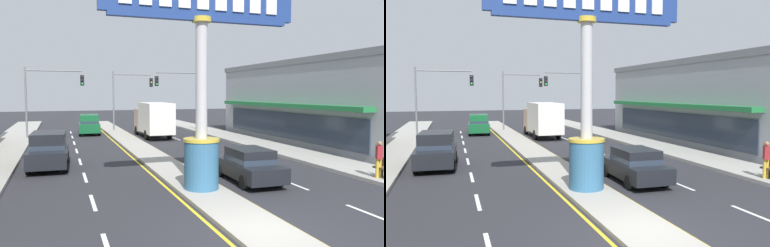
% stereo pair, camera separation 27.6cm
% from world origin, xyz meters
% --- Properties ---
extents(ground_plane, '(160.00, 160.00, 0.00)m').
position_xyz_m(ground_plane, '(0.00, 0.00, 0.00)').
color(ground_plane, '#28282D').
extents(median_strip, '(1.94, 52.00, 0.14)m').
position_xyz_m(median_strip, '(0.00, 18.00, 0.07)').
color(median_strip, '#A39E93').
rests_on(median_strip, ground).
extents(sidewalk_right, '(2.92, 60.00, 0.18)m').
position_xyz_m(sidewalk_right, '(9.03, 16.00, 0.09)').
color(sidewalk_right, '#9E9B93').
rests_on(sidewalk_right, ground).
extents(lane_markings, '(8.68, 52.00, 0.01)m').
position_xyz_m(lane_markings, '(-0.00, 16.65, 0.00)').
color(lane_markings, silver).
rests_on(lane_markings, ground).
extents(district_sign, '(7.95, 1.47, 8.15)m').
position_xyz_m(district_sign, '(0.00, 4.91, 4.06)').
color(district_sign, '#33668C').
rests_on(district_sign, median_strip).
extents(storefront_right, '(9.14, 22.24, 6.53)m').
position_xyz_m(storefront_right, '(15.27, 16.54, 3.27)').
color(storefront_right, '#999EA3').
rests_on(storefront_right, ground).
extents(traffic_light_left_side, '(4.86, 0.46, 6.20)m').
position_xyz_m(traffic_light_left_side, '(-6.21, 25.94, 4.25)').
color(traffic_light_left_side, slate).
rests_on(traffic_light_left_side, ground).
extents(traffic_light_right_side, '(4.86, 0.46, 6.20)m').
position_xyz_m(traffic_light_right_side, '(6.21, 25.85, 4.25)').
color(traffic_light_right_side, slate).
rests_on(traffic_light_right_side, ground).
extents(traffic_light_median_far, '(4.20, 0.46, 6.20)m').
position_xyz_m(traffic_light_median_far, '(1.52, 30.79, 4.19)').
color(traffic_light_median_far, slate).
rests_on(traffic_light_median_far, ground).
extents(suv_near_right_lane, '(2.12, 4.68, 1.90)m').
position_xyz_m(suv_near_right_lane, '(-5.92, 12.23, 0.98)').
color(suv_near_right_lane, black).
rests_on(suv_near_right_lane, ground).
extents(suv_far_right_lane, '(2.16, 4.70, 1.90)m').
position_xyz_m(suv_far_right_lane, '(-2.62, 28.75, 0.98)').
color(suv_far_right_lane, '#14562D').
rests_on(suv_far_right_lane, ground).
extents(sedan_near_left_lane, '(1.92, 4.34, 1.53)m').
position_xyz_m(sedan_near_left_lane, '(2.62, 5.87, 0.79)').
color(sedan_near_left_lane, black).
rests_on(sedan_near_left_lane, ground).
extents(box_truck_mid_left_lane, '(2.29, 6.91, 3.12)m').
position_xyz_m(box_truck_mid_left_lane, '(2.63, 24.08, 1.69)').
color(box_truck_mid_left_lane, tan).
rests_on(box_truck_mid_left_lane, ground).
extents(pedestrian_near_kerb, '(0.40, 0.46, 1.67)m').
position_xyz_m(pedestrian_near_kerb, '(8.18, 3.98, 1.12)').
color(pedestrian_near_kerb, gold).
rests_on(pedestrian_near_kerb, sidewalk_right).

